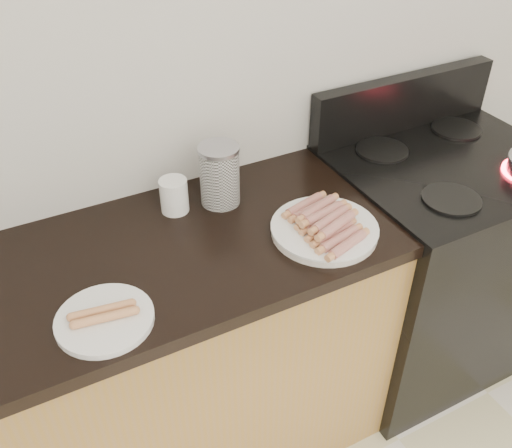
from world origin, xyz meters
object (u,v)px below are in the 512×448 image
main_plate (324,231)px  side_plate (105,319)px  stove (429,264)px  mug (174,196)px  canister (220,175)px

main_plate → side_plate: 0.65m
stove → mug: 1.07m
main_plate → mug: size_ratio=2.89×
canister → mug: (-0.14, 0.02, -0.04)m
side_plate → canister: bearing=36.1°
canister → mug: bearing=171.4°
main_plate → stove: bearing=11.1°
mug → canister: bearing=-8.6°
canister → side_plate: bearing=-143.9°
main_plate → canister: (-0.19, 0.28, 0.09)m
stove → main_plate: 0.76m
stove → canister: (-0.79, 0.17, 0.54)m
main_plate → mug: mug is taller
side_plate → mug: bearing=48.3°
mug → side_plate: bearing=-131.7°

